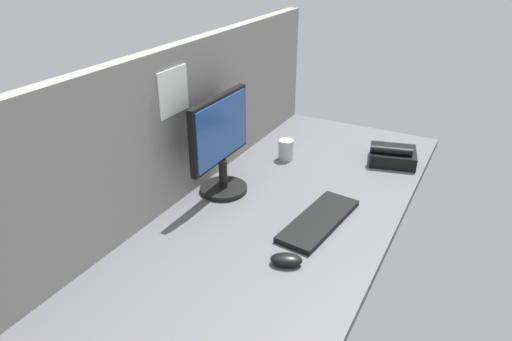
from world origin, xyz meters
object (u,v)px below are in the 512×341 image
(monitor, at_px, (221,142))
(mouse, at_px, (286,260))
(keyboard, at_px, (319,220))
(mug_steel, at_px, (286,149))
(desk_phone, at_px, (392,156))

(monitor, xyz_separation_m, mouse, (-0.30, -0.41, -0.18))
(keyboard, height_order, mug_steel, mug_steel)
(monitor, relative_size, keyboard, 1.01)
(mug_steel, bearing_deg, mouse, -155.10)
(monitor, height_order, desk_phone, monitor)
(mouse, bearing_deg, monitor, 32.34)
(mug_steel, distance_m, desk_phone, 0.46)
(keyboard, relative_size, desk_phone, 1.64)
(monitor, xyz_separation_m, keyboard, (-0.04, -0.41, -0.19))
(monitor, xyz_separation_m, mug_steel, (0.37, -0.09, -0.16))
(desk_phone, bearing_deg, mouse, 172.75)
(monitor, distance_m, keyboard, 0.45)
(monitor, bearing_deg, desk_phone, -42.84)
(monitor, relative_size, desk_phone, 1.66)
(keyboard, bearing_deg, mouse, -174.19)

